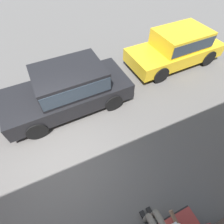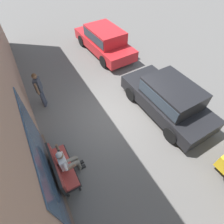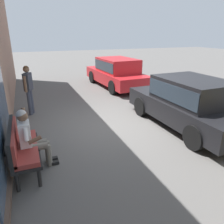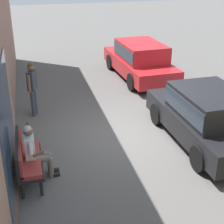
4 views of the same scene
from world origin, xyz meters
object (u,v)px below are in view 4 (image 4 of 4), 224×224
parked_car_mid (207,115)px  pedestrian_standing (32,85)px  person_on_phone (35,150)px  parked_car_far (140,59)px  bench (25,157)px

parked_car_mid → pedestrian_standing: 5.38m
person_on_phone → parked_car_far: 7.73m
person_on_phone → pedestrian_standing: 3.53m
parked_car_far → pedestrian_standing: size_ratio=2.68×
pedestrian_standing → person_on_phone: bearing=178.3°
person_on_phone → parked_car_far: (6.23, -4.57, 0.12)m
bench → parked_car_far: (6.25, -4.80, 0.25)m
parked_car_far → pedestrian_standing: pedestrian_standing is taller
bench → parked_car_mid: bearing=-83.1°
bench → parked_car_far: parked_car_far is taller
bench → pedestrian_standing: bearing=-5.3°
person_on_phone → parked_car_far: size_ratio=0.29×
parked_car_mid → parked_car_far: (5.67, 0.03, 0.00)m
parked_car_mid → pedestrian_standing: size_ratio=2.46×
person_on_phone → pedestrian_standing: bearing=-1.7°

